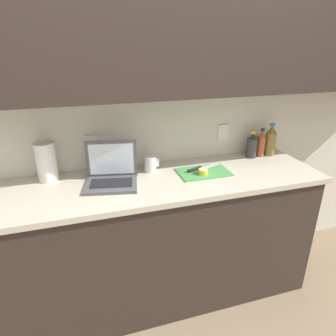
{
  "coord_description": "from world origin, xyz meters",
  "views": [
    {
      "loc": [
        -0.37,
        -1.65,
        1.73
      ],
      "look_at": [
        0.13,
        -0.01,
        1.01
      ],
      "focal_mm": 32.0,
      "sensor_mm": 36.0,
      "label": 1
    }
  ],
  "objects_px": {
    "laptop": "(112,174)",
    "knife": "(199,168)",
    "bottle_oil_tall": "(261,144)",
    "paper_towel_roll": "(46,162)",
    "bottle_green_soda": "(252,145)",
    "measuring_cup": "(150,164)",
    "cutting_board": "(204,172)",
    "lemon_half_cut": "(203,171)",
    "bottle_water_clear": "(270,141)"
  },
  "relations": [
    {
      "from": "measuring_cup",
      "to": "paper_towel_roll",
      "type": "bearing_deg",
      "value": 175.46
    },
    {
      "from": "laptop",
      "to": "cutting_board",
      "type": "distance_m",
      "value": 0.61
    },
    {
      "from": "bottle_water_clear",
      "to": "paper_towel_roll",
      "type": "relative_size",
      "value": 1.0
    },
    {
      "from": "bottle_green_soda",
      "to": "knife",
      "type": "bearing_deg",
      "value": -164.76
    },
    {
      "from": "laptop",
      "to": "bottle_oil_tall",
      "type": "height_order",
      "value": "laptop"
    },
    {
      "from": "bottle_green_soda",
      "to": "lemon_half_cut",
      "type": "bearing_deg",
      "value": -156.92
    },
    {
      "from": "bottle_green_soda",
      "to": "bottle_oil_tall",
      "type": "relative_size",
      "value": 0.94
    },
    {
      "from": "cutting_board",
      "to": "lemon_half_cut",
      "type": "height_order",
      "value": "lemon_half_cut"
    },
    {
      "from": "bottle_green_soda",
      "to": "paper_towel_roll",
      "type": "distance_m",
      "value": 1.44
    },
    {
      "from": "bottle_oil_tall",
      "to": "paper_towel_roll",
      "type": "bearing_deg",
      "value": 179.5
    },
    {
      "from": "knife",
      "to": "paper_towel_roll",
      "type": "distance_m",
      "value": 0.97
    },
    {
      "from": "laptop",
      "to": "knife",
      "type": "distance_m",
      "value": 0.58
    },
    {
      "from": "cutting_board",
      "to": "bottle_water_clear",
      "type": "distance_m",
      "value": 0.65
    },
    {
      "from": "laptop",
      "to": "lemon_half_cut",
      "type": "xyz_separation_m",
      "value": [
        0.58,
        -0.06,
        -0.04
      ]
    },
    {
      "from": "knife",
      "to": "measuring_cup",
      "type": "relative_size",
      "value": 2.65
    },
    {
      "from": "cutting_board",
      "to": "bottle_green_soda",
      "type": "bearing_deg",
      "value": 20.46
    },
    {
      "from": "bottle_water_clear",
      "to": "measuring_cup",
      "type": "distance_m",
      "value": 0.95
    },
    {
      "from": "laptop",
      "to": "knife",
      "type": "relative_size",
      "value": 1.3
    },
    {
      "from": "cutting_board",
      "to": "knife",
      "type": "distance_m",
      "value": 0.05
    },
    {
      "from": "cutting_board",
      "to": "bottle_water_clear",
      "type": "height_order",
      "value": "bottle_water_clear"
    },
    {
      "from": "bottle_green_soda",
      "to": "bottle_oil_tall",
      "type": "height_order",
      "value": "bottle_oil_tall"
    },
    {
      "from": "cutting_board",
      "to": "measuring_cup",
      "type": "bearing_deg",
      "value": 158.11
    },
    {
      "from": "knife",
      "to": "paper_towel_roll",
      "type": "height_order",
      "value": "paper_towel_roll"
    },
    {
      "from": "cutting_board",
      "to": "knife",
      "type": "height_order",
      "value": "knife"
    },
    {
      "from": "bottle_oil_tall",
      "to": "paper_towel_roll",
      "type": "height_order",
      "value": "paper_towel_roll"
    },
    {
      "from": "lemon_half_cut",
      "to": "bottle_water_clear",
      "type": "distance_m",
      "value": 0.67
    },
    {
      "from": "bottle_oil_tall",
      "to": "measuring_cup",
      "type": "distance_m",
      "value": 0.87
    },
    {
      "from": "laptop",
      "to": "bottle_oil_tall",
      "type": "distance_m",
      "value": 1.15
    },
    {
      "from": "knife",
      "to": "lemon_half_cut",
      "type": "relative_size",
      "value": 4.28
    },
    {
      "from": "bottle_green_soda",
      "to": "measuring_cup",
      "type": "relative_size",
      "value": 1.99
    },
    {
      "from": "cutting_board",
      "to": "paper_towel_roll",
      "type": "relative_size",
      "value": 1.39
    },
    {
      "from": "lemon_half_cut",
      "to": "paper_towel_roll",
      "type": "relative_size",
      "value": 0.26
    },
    {
      "from": "bottle_green_soda",
      "to": "bottle_oil_tall",
      "type": "bearing_deg",
      "value": 0.0
    },
    {
      "from": "laptop",
      "to": "lemon_half_cut",
      "type": "distance_m",
      "value": 0.59
    },
    {
      "from": "lemon_half_cut",
      "to": "measuring_cup",
      "type": "bearing_deg",
      "value": 152.11
    },
    {
      "from": "paper_towel_roll",
      "to": "cutting_board",
      "type": "bearing_deg",
      "value": -10.7
    },
    {
      "from": "knife",
      "to": "paper_towel_roll",
      "type": "relative_size",
      "value": 1.1
    },
    {
      "from": "lemon_half_cut",
      "to": "bottle_oil_tall",
      "type": "distance_m",
      "value": 0.6
    },
    {
      "from": "laptop",
      "to": "knife",
      "type": "bearing_deg",
      "value": 13.09
    },
    {
      "from": "knife",
      "to": "bottle_green_soda",
      "type": "relative_size",
      "value": 1.34
    },
    {
      "from": "lemon_half_cut",
      "to": "paper_towel_roll",
      "type": "height_order",
      "value": "paper_towel_roll"
    },
    {
      "from": "cutting_board",
      "to": "bottle_green_soda",
      "type": "xyz_separation_m",
      "value": [
        0.46,
        0.17,
        0.09
      ]
    },
    {
      "from": "bottle_water_clear",
      "to": "lemon_half_cut",
      "type": "bearing_deg",
      "value": -162.22
    },
    {
      "from": "knife",
      "to": "bottle_water_clear",
      "type": "distance_m",
      "value": 0.66
    },
    {
      "from": "lemon_half_cut",
      "to": "bottle_oil_tall",
      "type": "relative_size",
      "value": 0.29
    },
    {
      "from": "measuring_cup",
      "to": "cutting_board",
      "type": "bearing_deg",
      "value": -21.89
    },
    {
      "from": "cutting_board",
      "to": "paper_towel_roll",
      "type": "xyz_separation_m",
      "value": [
        -0.98,
        0.18,
        0.12
      ]
    },
    {
      "from": "laptop",
      "to": "cutting_board",
      "type": "height_order",
      "value": "laptop"
    },
    {
      "from": "lemon_half_cut",
      "to": "knife",
      "type": "bearing_deg",
      "value": 91.46
    },
    {
      "from": "bottle_green_soda",
      "to": "measuring_cup",
      "type": "distance_m",
      "value": 0.79
    }
  ]
}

